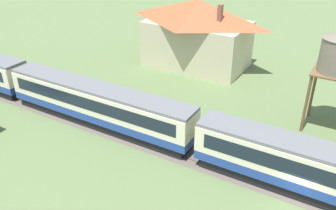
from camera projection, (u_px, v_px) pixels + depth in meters
ground_plane at (295, 206)px, 26.09m from camera, size 600.00×600.00×0.00m
passenger_train at (100, 104)px, 35.10m from camera, size 109.36×2.92×4.23m
railway_track at (79, 116)px, 37.60m from camera, size 178.89×3.60×0.04m
station_house_terracotta_roof at (197, 32)px, 48.37m from camera, size 14.64×8.77×9.17m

